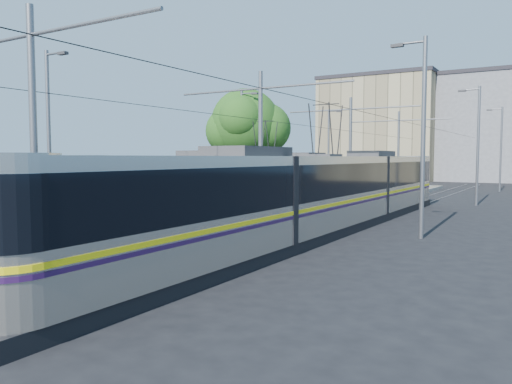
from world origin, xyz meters
The scene contains 13 objects.
ground centered at (0.00, 0.00, 0.00)m, with size 160.00×160.00×0.00m, color black.
platform centered at (0.00, 17.00, 0.15)m, with size 4.00×50.00×0.30m, color gray.
tactile_strip_left centered at (-1.45, 17.00, 0.30)m, with size 0.70×50.00×0.01m, color gray.
tactile_strip_right centered at (1.45, 17.00, 0.30)m, with size 0.70×50.00×0.01m, color gray.
rails centered at (0.00, 17.00, 0.02)m, with size 8.71×70.00×0.03m.
tram_left centered at (-3.60, 14.67, 1.71)m, with size 2.43×30.49×5.50m.
tram_right centered at (3.60, 7.35, 1.86)m, with size 2.43×31.20×5.50m.
catenary centered at (0.00, 14.15, 4.52)m, with size 9.20×70.00×7.00m.
street_lamps centered at (0.00, 21.00, 4.18)m, with size 15.18×38.22×8.00m.
shelter centered at (0.36, 16.15, 1.37)m, with size 0.88×1.08×2.05m.
tree centered at (-7.85, 19.84, 5.70)m, with size 5.80×5.36×8.43m.
building_left centered at (-10.00, 60.00, 7.43)m, with size 16.32×12.24×14.84m.
building_centre centered at (6.00, 64.00, 7.31)m, with size 18.36×14.28×14.60m.
Camera 1 is at (12.08, -12.44, 3.27)m, focal length 35.00 mm.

